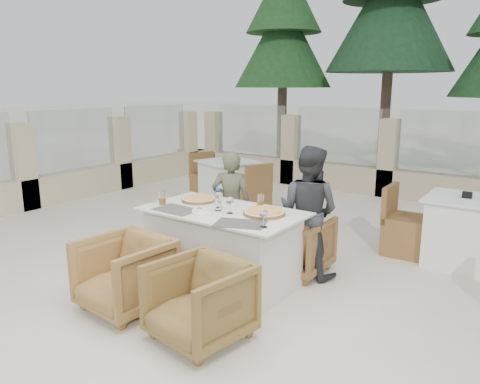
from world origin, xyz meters
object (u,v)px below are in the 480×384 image
Objects in this scene: pizza_right at (264,212)px; wine_glass_near at (230,204)px; beer_glass_left at (162,198)px; beer_glass_right at (261,201)px; wine_glass_corner at (264,217)px; bg_table_b at (463,232)px; armchair_near_right at (199,301)px; pizza_left at (199,199)px; wine_glass_centre at (219,198)px; armchair_near_left at (125,274)px; water_bottle at (218,199)px; bg_table_a at (228,184)px; diner_left at (231,205)px; dining_table at (223,247)px; olive_dish at (199,210)px; armchair_far_left at (244,235)px; diner_right at (308,212)px; armchair_far_right at (296,244)px.

wine_glass_near is (-0.29, -0.15, 0.07)m from pizza_right.
beer_glass_left reaches higher than beer_glass_right.
wine_glass_corner is 0.11× the size of bg_table_b.
pizza_left is at bearing 138.95° from armchair_near_right.
armchair_near_left is (-0.27, -1.03, -0.53)m from wine_glass_centre.
water_bottle reaches higher than beer_glass_right.
bg_table_a is (-2.05, 2.19, -0.45)m from beer_glass_right.
bg_table_a is (-1.71, 2.44, -0.48)m from wine_glass_centre.
diner_left is at bearing -33.35° from bg_table_a.
pizza_left is 0.54m from diner_left.
diner_left is at bearing 125.50° from wine_glass_near.
dining_table is 0.60m from pizza_right.
wine_glass_centre is at bearing 25.55° from beer_glass_left.
pizza_left is 0.60m from wine_glass_near.
wine_glass_corner is 0.79m from olive_dish.
bg_table_a is at bearing 120.14° from pizza_left.
armchair_far_left is (-0.24, 0.72, -0.11)m from dining_table.
armchair_far_right is at bearing 1.11° from diner_right.
water_bottle is 0.21m from olive_dish.
diner_left is (-0.35, 0.69, -0.26)m from water_bottle.
wine_glass_near is at bearing -152.17° from pizza_right.
bg_table_b is at bearing 43.50° from wine_glass_centre.
beer_glass_right is (0.88, 0.51, -0.00)m from beer_glass_left.
beer_glass_left is 0.09× the size of bg_table_a.
olive_dish is (-0.38, -0.51, -0.05)m from beer_glass_right.
pizza_left is at bearing 57.25° from beer_glass_left.
beer_glass_right is 0.19× the size of armchair_near_left.
olive_dish reaches higher than armchair_near_right.
armchair_far_right is at bearing 56.50° from water_bottle.
water_bottle is at bearing -163.03° from pizza_right.
wine_glass_corner is 0.97m from diner_right.
wine_glass_corner is at bearing -20.28° from pizza_left.
armchair_far_left is 0.87× the size of armchair_near_right.
bg_table_a and bg_table_b have the same top height.
wine_glass_corner is at bearing -23.83° from wine_glass_centre.
dining_table is 3.95× the size of pizza_right.
pizza_left is 0.79m from armchair_far_left.
beer_glass_right reaches higher than armchair_near_left.
beer_glass_left reaches higher than pizza_right.
armchair_near_right is at bearing 4.13° from armchair_near_left.
water_bottle is at bearing -24.17° from pizza_left.
bg_table_a is (-1.38, 2.37, -0.41)m from pizza_left.
beer_glass_left is 1.51m from armchair_far_right.
wine_glass_centre is 0.11× the size of bg_table_b.
wine_glass_near is 0.90m from diner_left.
armchair_near_left is at bearing -126.88° from pizza_right.
armchair_near_left is (-1.01, -0.71, -0.53)m from wine_glass_corner.
armchair_far_right is at bearing 86.49° from pizza_right.
armchair_near_left is at bearing -110.45° from water_bottle.
wine_glass_centre is 0.27× the size of armchair_far_right.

